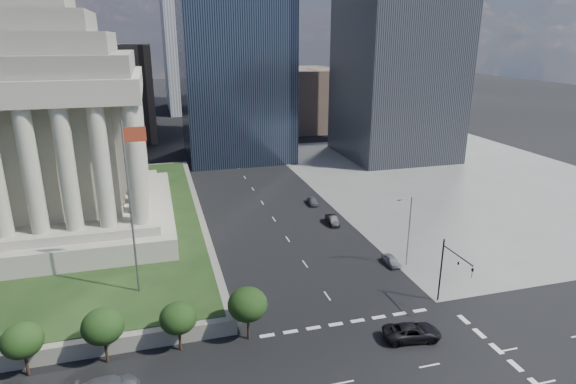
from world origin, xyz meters
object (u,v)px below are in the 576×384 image
object	(u,v)px
parked_sedan_mid	(332,220)
pickup_truck	(412,332)
flagpole	(131,200)
street_lamp_north	(408,227)
parked_sedan_far	(313,201)
war_memorial	(42,101)
parked_sedan_near	(391,260)
traffic_signal_ne	(451,267)

from	to	relation	value
parked_sedan_mid	pickup_truck	bearing A→B (deg)	-92.40
flagpole	pickup_truck	bearing A→B (deg)	-28.19
street_lamp_north	parked_sedan_far	bearing A→B (deg)	98.93
street_lamp_north	parked_sedan_far	distance (m)	28.32
war_memorial	parked_sedan_near	size ratio (longest dim) A/B	10.44
flagpole	war_memorial	bearing A→B (deg)	116.89
traffic_signal_ne	parked_sedan_far	bearing A→B (deg)	95.15
street_lamp_north	parked_sedan_far	xyz separation A→B (m)	(-4.33, 27.54, -4.97)
war_memorial	flagpole	bearing A→B (deg)	-63.11
traffic_signal_ne	parked_sedan_mid	distance (m)	28.99
pickup_truck	parked_sedan_near	world-z (taller)	pickup_truck
traffic_signal_ne	flagpole	bearing A→B (deg)	163.29
war_memorial	street_lamp_north	distance (m)	54.92
parked_sedan_near	parked_sedan_far	xyz separation A→B (m)	(-2.50, 26.94, 0.06)
war_memorial	pickup_truck	size ratio (longest dim) A/B	6.45
war_memorial	parked_sedan_far	bearing A→B (deg)	6.03
flagpole	traffic_signal_ne	world-z (taller)	flagpole
parked_sedan_mid	parked_sedan_far	size ratio (longest dim) A/B	1.05
flagpole	parked_sedan_mid	distance (m)	37.85
street_lamp_north	parked_sedan_near	bearing A→B (deg)	161.96
flagpole	street_lamp_north	world-z (taller)	flagpole
traffic_signal_ne	parked_sedan_near	size ratio (longest dim) A/B	2.14
parked_sedan_near	traffic_signal_ne	bearing A→B (deg)	-83.68
flagpole	pickup_truck	xyz separation A→B (m)	(27.34, -14.66, -12.27)
pickup_truck	parked_sedan_near	xyz separation A→B (m)	(5.99, 16.25, -0.20)
parked_sedan_far	pickup_truck	bearing A→B (deg)	-88.24
war_memorial	flagpole	xyz separation A→B (m)	(12.17, -24.00, -8.29)
parked_sedan_near	pickup_truck	bearing A→B (deg)	-108.71
traffic_signal_ne	parked_sedan_near	xyz separation A→B (m)	(-1.00, 11.90, -4.61)
street_lamp_north	pickup_truck	world-z (taller)	street_lamp_north
pickup_truck	traffic_signal_ne	bearing A→B (deg)	-49.76
traffic_signal_ne	parked_sedan_mid	size ratio (longest dim) A/B	1.86
flagpole	street_lamp_north	distance (m)	35.95
street_lamp_north	parked_sedan_mid	bearing A→B (deg)	104.20
pickup_truck	parked_sedan_far	size ratio (longest dim) A/B	1.48
pickup_truck	parked_sedan_far	bearing A→B (deg)	3.71
traffic_signal_ne	pickup_truck	bearing A→B (deg)	-148.09
war_memorial	street_lamp_north	size ratio (longest dim) A/B	3.90
parked_sedan_mid	street_lamp_north	bearing A→B (deg)	-72.12
traffic_signal_ne	street_lamp_north	xyz separation A→B (m)	(0.83, 11.30, 0.41)
flagpole	parked_sedan_mid	bearing A→B (deg)	30.43
pickup_truck	parked_sedan_mid	distance (m)	32.95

